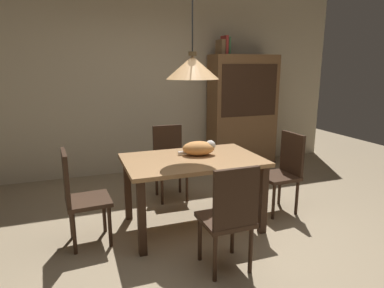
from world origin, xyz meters
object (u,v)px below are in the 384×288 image
Objects in this scene: chair_right_side at (284,169)px; cat_sleeping at (200,148)px; chair_near_front at (230,214)px; book_green_slim at (227,46)px; hutch_bookcase at (242,114)px; book_brown_thick at (220,47)px; dining_table at (192,168)px; chair_left_side at (79,194)px; book_red_tall at (224,45)px; chair_far_back at (170,159)px; pendant_lamp at (192,67)px.

chair_right_side is 1.07m from cat_sleeping.
book_green_slim reaches higher than chair_near_front.
book_green_slim is (-0.30, 0.00, 1.09)m from hutch_bookcase.
chair_right_side is at bearing -89.45° from book_brown_thick.
cat_sleeping is 1.67× the size of book_brown_thick.
chair_near_front reaches higher than dining_table.
chair_right_side is 3.88× the size of book_brown_thick.
chair_left_side is at bearing -179.76° from chair_right_side.
dining_table is at bearing -121.67° from book_brown_thick.
hutch_bookcase is (0.40, 1.80, 0.38)m from chair_right_side.
chair_right_side is 3.32× the size of book_red_tall.
dining_table is at bearing 90.09° from chair_near_front.
chair_near_front and chair_right_side have the same top height.
chair_left_side is 3.32× the size of book_red_tall.
chair_left_side is 1.28m from cat_sleeping.
chair_right_side is at bearing 0.19° from dining_table.
chair_far_back is 0.86m from cat_sleeping.
chair_left_side is 2.32× the size of cat_sleeping.
book_brown_thick is 0.12m from book_green_slim.
chair_far_back is 1.00× the size of chair_left_side.
hutch_bookcase is 1.15m from book_brown_thick.
chair_right_side is 2.31m from book_brown_thick.
chair_near_front is 3.58× the size of book_green_slim.
book_red_tall reaches higher than book_brown_thick.
dining_table is 1.51× the size of chair_right_side.
book_red_tall is (1.18, 1.80, 0.33)m from pendant_lamp.
book_green_slim is at bearing 179.72° from hutch_bookcase.
book_green_slim reaches higher than chair_right_side.
book_green_slim is at bearing 0.00° from book_red_tall.
chair_right_side is at bearing -102.58° from hutch_bookcase.
chair_right_side is at bearing 0.24° from chair_left_side.
chair_far_back is 2.10m from book_red_tall.
book_green_slim is at bearing 55.74° from pendant_lamp.
hutch_bookcase is (1.42, 1.71, 0.06)m from cat_sleeping.
chair_left_side reaches higher than dining_table.
chair_right_side is at bearing -93.14° from book_green_slim.
chair_near_front is 1.00× the size of chair_right_side.
chair_right_side is at bearing -4.91° from cat_sleeping.
chair_far_back is 3.32× the size of book_red_tall.
chair_near_front is 1.43m from chair_left_side.
chair_near_front is at bearing -119.70° from hutch_bookcase.
chair_right_side is 2.33m from book_red_tall.
pendant_lamp is at bearing -179.81° from chair_right_side.
chair_far_back is 0.72× the size of pendant_lamp.
book_brown_thick is at bearing 180.00° from book_green_slim.
chair_left_side reaches higher than cat_sleeping.
book_red_tall is at bearing 179.76° from hutch_bookcase.
pendant_lamp is at bearing 90.09° from chair_near_front.
chair_right_side and chair_left_side have the same top height.
chair_right_side is 2.32× the size of cat_sleeping.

